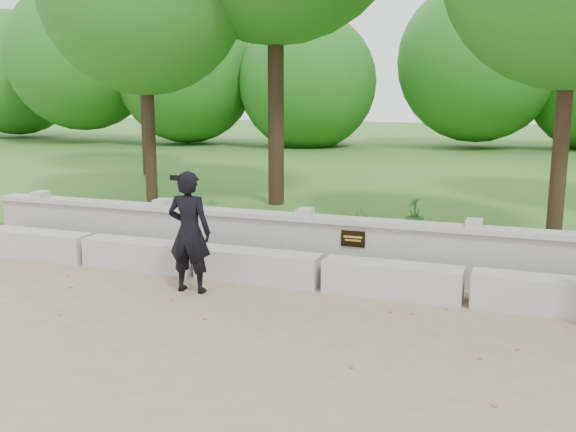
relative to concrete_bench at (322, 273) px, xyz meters
The scene contains 8 objects.
ground 1.91m from the concrete_bench, 90.00° to the right, with size 80.00×80.00×0.00m, color #987C5D.
lawn 12.10m from the concrete_bench, 90.00° to the left, with size 40.00×22.00×0.25m, color #366C20.
concrete_bench is the anchor object (origin of this frame).
parapet_wall 0.74m from the concrete_bench, 89.99° to the left, with size 12.50×0.35×0.90m.
man_main 1.96m from the concrete_bench, 154.96° to the right, with size 0.64×0.58×1.71m.
shrub_a 3.62m from the concrete_bench, 142.09° to the left, with size 0.29×0.20×0.55m, color #316C25.
shrub_b 1.53m from the concrete_bench, 84.40° to the left, with size 0.36×0.29×0.65m, color #316C25.
shrub_d 3.32m from the concrete_bench, 76.22° to the left, with size 0.35×0.31×0.62m, color #316C25.
Camera 1 is at (2.56, -6.54, 2.77)m, focal length 40.00 mm.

